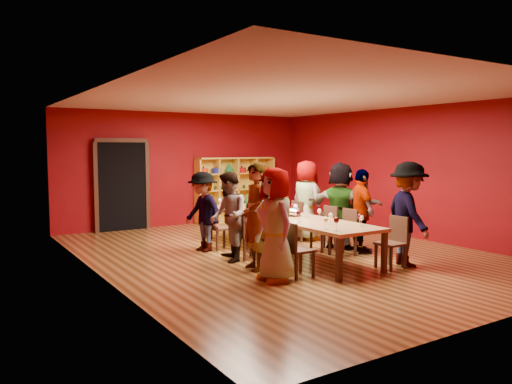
% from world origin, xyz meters
% --- Properties ---
extents(room_shell, '(7.10, 9.10, 3.04)m').
position_xyz_m(room_shell, '(0.00, 0.00, 1.50)').
color(room_shell, '#543116').
rests_on(room_shell, ground).
extents(tasting_table, '(1.10, 4.50, 0.75)m').
position_xyz_m(tasting_table, '(0.00, 0.00, 0.70)').
color(tasting_table, '#A77145').
rests_on(tasting_table, ground).
extents(doorway, '(1.40, 0.17, 2.30)m').
position_xyz_m(doorway, '(-1.80, 4.43, 1.12)').
color(doorway, black).
rests_on(doorway, ground).
extents(shelving_unit, '(2.40, 0.40, 1.80)m').
position_xyz_m(shelving_unit, '(1.40, 4.32, 0.98)').
color(shelving_unit, gold).
rests_on(shelving_unit, ground).
extents(chair_person_left_0, '(0.42, 0.42, 0.89)m').
position_xyz_m(chair_person_left_0, '(-0.91, -1.58, 0.50)').
color(chair_person_left_0, black).
rests_on(chair_person_left_0, ground).
extents(person_left_0, '(0.54, 0.90, 1.76)m').
position_xyz_m(person_left_0, '(-1.28, -1.58, 0.88)').
color(person_left_0, silver).
rests_on(person_left_0, ground).
extents(chair_person_left_1, '(0.42, 0.42, 0.89)m').
position_xyz_m(chair_person_left_1, '(-0.91, -0.82, 0.50)').
color(chair_person_left_1, black).
rests_on(chair_person_left_1, ground).
extents(person_left_1, '(0.57, 0.72, 1.82)m').
position_xyz_m(person_left_1, '(-1.16, -0.82, 0.91)').
color(person_left_1, '#46464A').
rests_on(person_left_1, ground).
extents(chair_person_left_2, '(0.42, 0.42, 0.89)m').
position_xyz_m(chair_person_left_2, '(-0.91, -0.03, 0.50)').
color(chair_person_left_2, black).
rests_on(chair_person_left_2, ground).
extents(person_left_2, '(0.67, 0.90, 1.64)m').
position_xyz_m(person_left_2, '(-1.24, -0.03, 0.82)').
color(person_left_2, '#5E92C3').
rests_on(person_left_2, ground).
extents(chair_person_left_3, '(0.42, 0.42, 0.89)m').
position_xyz_m(chair_person_left_3, '(-0.91, 1.03, 0.50)').
color(chair_person_left_3, black).
rests_on(chair_person_left_3, ground).
extents(person_left_3, '(0.59, 1.09, 1.59)m').
position_xyz_m(person_left_3, '(-1.23, 1.03, 0.80)').
color(person_left_3, '#BE7F87').
rests_on(person_left_3, ground).
extents(chair_person_right_0, '(0.42, 0.42, 0.89)m').
position_xyz_m(chair_person_right_0, '(0.91, -1.99, 0.50)').
color(chair_person_right_0, black).
rests_on(chair_person_right_0, ground).
extents(person_right_0, '(0.89, 1.27, 1.82)m').
position_xyz_m(person_right_0, '(1.25, -1.99, 0.91)').
color(person_right_0, '#535258').
rests_on(person_right_0, ground).
extents(chair_person_right_1, '(0.42, 0.42, 0.89)m').
position_xyz_m(chair_person_right_1, '(0.91, -0.79, 0.50)').
color(chair_person_right_1, black).
rests_on(chair_person_right_1, ground).
extents(person_right_1, '(0.76, 1.06, 1.65)m').
position_xyz_m(person_right_1, '(1.31, -0.79, 0.83)').
color(person_right_1, '#6083C6').
rests_on(person_right_1, ground).
extents(chair_person_right_2, '(0.42, 0.42, 0.89)m').
position_xyz_m(chair_person_right_2, '(0.91, -0.22, 0.50)').
color(chair_person_right_2, black).
rests_on(chair_person_right_2, ground).
extents(person_right_2, '(1.06, 1.70, 1.78)m').
position_xyz_m(person_right_2, '(1.29, -0.22, 0.89)').
color(person_right_2, white).
rests_on(person_right_2, ground).
extents(chair_person_right_3, '(0.42, 0.42, 0.89)m').
position_xyz_m(chair_person_right_3, '(0.91, 0.89, 0.50)').
color(chair_person_right_3, black).
rests_on(chair_person_right_3, ground).
extents(person_right_3, '(0.50, 0.88, 1.78)m').
position_xyz_m(person_right_3, '(1.27, 0.89, 0.89)').
color(person_right_3, '#141A38').
rests_on(person_right_3, ground).
extents(chair_person_right_4, '(0.42, 0.42, 0.89)m').
position_xyz_m(chair_person_right_4, '(0.91, 1.86, 0.50)').
color(chair_person_right_4, black).
rests_on(chair_person_right_4, ground).
extents(person_right_4, '(0.53, 0.64, 1.51)m').
position_xyz_m(person_right_4, '(1.25, 1.86, 0.76)').
color(person_right_4, '#5582AF').
rests_on(person_right_4, ground).
extents(wine_glass_0, '(0.08, 0.08, 0.20)m').
position_xyz_m(wine_glass_0, '(0.37, 1.03, 0.89)').
color(wine_glass_0, silver).
rests_on(wine_glass_0, tasting_table).
extents(wine_glass_1, '(0.07, 0.07, 0.18)m').
position_xyz_m(wine_glass_1, '(0.32, -1.80, 0.88)').
color(wine_glass_1, silver).
rests_on(wine_glass_1, tasting_table).
extents(wine_glass_2, '(0.08, 0.08, 0.21)m').
position_xyz_m(wine_glass_2, '(0.28, -0.02, 0.90)').
color(wine_glass_2, silver).
rests_on(wine_glass_2, tasting_table).
extents(wine_glass_3, '(0.08, 0.08, 0.19)m').
position_xyz_m(wine_glass_3, '(0.38, 1.69, 0.89)').
color(wine_glass_3, silver).
rests_on(wine_glass_3, tasting_table).
extents(wine_glass_4, '(0.08, 0.08, 0.21)m').
position_xyz_m(wine_glass_4, '(-0.33, 1.08, 0.90)').
color(wine_glass_4, silver).
rests_on(wine_glass_4, tasting_table).
extents(wine_glass_5, '(0.08, 0.08, 0.20)m').
position_xyz_m(wine_glass_5, '(-0.36, 1.76, 0.89)').
color(wine_glass_5, silver).
rests_on(wine_glass_5, tasting_table).
extents(wine_glass_6, '(0.07, 0.07, 0.18)m').
position_xyz_m(wine_glass_6, '(-0.33, 0.75, 0.88)').
color(wine_glass_6, silver).
rests_on(wine_glass_6, tasting_table).
extents(wine_glass_7, '(0.08, 0.08, 0.21)m').
position_xyz_m(wine_glass_7, '(-0.27, -0.85, 0.90)').
color(wine_glass_7, silver).
rests_on(wine_glass_7, tasting_table).
extents(wine_glass_8, '(0.08, 0.08, 0.19)m').
position_xyz_m(wine_glass_8, '(-0.19, 1.35, 0.89)').
color(wine_glass_8, silver).
rests_on(wine_glass_8, tasting_table).
extents(wine_glass_9, '(0.08, 0.08, 0.20)m').
position_xyz_m(wine_glass_9, '(0.03, -1.36, 0.89)').
color(wine_glass_9, silver).
rests_on(wine_glass_9, tasting_table).
extents(wine_glass_10, '(0.08, 0.08, 0.20)m').
position_xyz_m(wine_glass_10, '(-0.37, -1.70, 0.89)').
color(wine_glass_10, silver).
rests_on(wine_glass_10, tasting_table).
extents(wine_glass_11, '(0.07, 0.07, 0.19)m').
position_xyz_m(wine_glass_11, '(0.30, -0.73, 0.88)').
color(wine_glass_11, silver).
rests_on(wine_glass_11, tasting_table).
extents(wine_glass_12, '(0.09, 0.09, 0.22)m').
position_xyz_m(wine_glass_12, '(-0.34, -1.93, 0.91)').
color(wine_glass_12, silver).
rests_on(wine_glass_12, tasting_table).
extents(wine_glass_13, '(0.08, 0.08, 0.19)m').
position_xyz_m(wine_glass_13, '(0.29, 0.79, 0.89)').
color(wine_glass_13, silver).
rests_on(wine_glass_13, tasting_table).
extents(wine_glass_14, '(0.07, 0.07, 0.19)m').
position_xyz_m(wine_glass_14, '(-0.34, 1.98, 0.88)').
color(wine_glass_14, silver).
rests_on(wine_glass_14, tasting_table).
extents(wine_glass_15, '(0.08, 0.08, 0.21)m').
position_xyz_m(wine_glass_15, '(0.33, 0.13, 0.90)').
color(wine_glass_15, silver).
rests_on(wine_glass_15, tasting_table).
extents(wine_glass_16, '(0.09, 0.09, 0.21)m').
position_xyz_m(wine_glass_16, '(0.34, 1.84, 0.90)').
color(wine_glass_16, silver).
rests_on(wine_glass_16, tasting_table).
extents(wine_glass_17, '(0.07, 0.07, 0.18)m').
position_xyz_m(wine_glass_17, '(-0.38, 0.17, 0.88)').
color(wine_glass_17, silver).
rests_on(wine_glass_17, tasting_table).
extents(wine_glass_18, '(0.08, 0.08, 0.21)m').
position_xyz_m(wine_glass_18, '(0.32, -1.77, 0.90)').
color(wine_glass_18, silver).
rests_on(wine_glass_18, tasting_table).
extents(spittoon_bowl, '(0.32, 0.32, 0.18)m').
position_xyz_m(spittoon_bowl, '(0.13, -0.18, 0.83)').
color(spittoon_bowl, silver).
rests_on(spittoon_bowl, tasting_table).
extents(carafe_a, '(0.10, 0.10, 0.23)m').
position_xyz_m(carafe_a, '(-0.07, 0.18, 0.85)').
color(carafe_a, silver).
rests_on(carafe_a, tasting_table).
extents(carafe_b, '(0.10, 0.10, 0.24)m').
position_xyz_m(carafe_b, '(0.18, -0.48, 0.86)').
color(carafe_b, silver).
rests_on(carafe_b, tasting_table).
extents(wine_bottle, '(0.09, 0.09, 0.29)m').
position_xyz_m(wine_bottle, '(0.09, 1.52, 0.86)').
color(wine_bottle, '#123216').
rests_on(wine_bottle, tasting_table).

